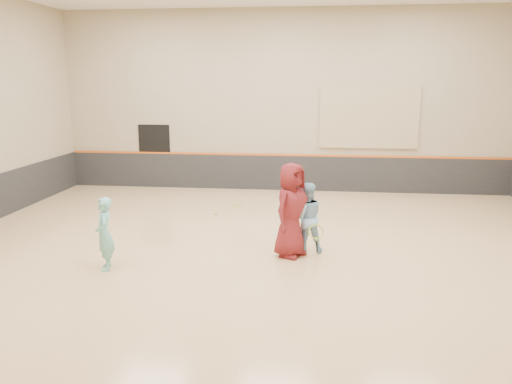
# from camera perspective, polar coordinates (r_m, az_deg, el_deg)

# --- Properties ---
(room) EXTENTS (15.04, 12.04, 6.22)m
(room) POSITION_cam_1_polar(r_m,az_deg,el_deg) (11.23, 1.22, -2.15)
(room) COLOR tan
(room) RESTS_ON ground
(wainscot_back) EXTENTS (14.90, 0.04, 1.20)m
(wainscot_back) POSITION_cam_1_polar(r_m,az_deg,el_deg) (17.10, 3.10, 2.20)
(wainscot_back) COLOR #232326
(wainscot_back) RESTS_ON floor
(accent_stripe) EXTENTS (14.90, 0.03, 0.06)m
(accent_stripe) POSITION_cam_1_polar(r_m,az_deg,el_deg) (16.99, 3.12, 4.25)
(accent_stripe) COLOR #D85914
(accent_stripe) RESTS_ON wall_back
(acoustic_panel) EXTENTS (3.20, 0.08, 2.00)m
(acoustic_panel) POSITION_cam_1_polar(r_m,az_deg,el_deg) (16.90, 12.79, 8.29)
(acoustic_panel) COLOR tan
(acoustic_panel) RESTS_ON wall_back
(doorway) EXTENTS (1.10, 0.05, 2.20)m
(doorway) POSITION_cam_1_polar(r_m,az_deg,el_deg) (17.86, -11.48, 4.04)
(doorway) COLOR black
(doorway) RESTS_ON floor
(girl) EXTENTS (0.51, 0.62, 1.46)m
(girl) POSITION_cam_1_polar(r_m,az_deg,el_deg) (10.27, -16.92, -4.60)
(girl) COLOR #70C2BE
(girl) RESTS_ON floor
(instructor) EXTENTS (0.87, 0.75, 1.55)m
(instructor) POSITION_cam_1_polar(r_m,az_deg,el_deg) (10.86, 5.76, -2.94)
(instructor) COLOR #93C1E3
(instructor) RESTS_ON floor
(young_man) EXTENTS (1.06, 1.18, 2.02)m
(young_man) POSITION_cam_1_polar(r_m,az_deg,el_deg) (10.54, 4.06, -2.07)
(young_man) COLOR maroon
(young_man) RESTS_ON floor
(held_racket) EXTENTS (0.44, 0.44, 0.63)m
(held_racket) POSITION_cam_1_polar(r_m,az_deg,el_deg) (10.63, 6.88, -4.54)
(held_racket) COLOR #B2D82F
(held_racket) RESTS_ON instructor
(spare_racket) EXTENTS (0.63, 0.63, 0.09)m
(spare_racket) POSITION_cam_1_polar(r_m,az_deg,el_deg) (14.96, -2.14, -1.47)
(spare_racket) COLOR #98C82C
(spare_racket) RESTS_ON floor
(ball_under_racket) EXTENTS (0.07, 0.07, 0.07)m
(ball_under_racket) POSITION_cam_1_polar(r_m,az_deg,el_deg) (11.16, 2.88, -6.44)
(ball_under_racket) COLOR #B4D130
(ball_under_racket) RESTS_ON floor
(ball_in_hand) EXTENTS (0.07, 0.07, 0.07)m
(ball_in_hand) POSITION_cam_1_polar(r_m,az_deg,el_deg) (10.35, 4.76, -0.86)
(ball_in_hand) COLOR gold
(ball_in_hand) RESTS_ON young_man
(ball_beside_spare) EXTENTS (0.07, 0.07, 0.07)m
(ball_beside_spare) POSITION_cam_1_polar(r_m,az_deg,el_deg) (14.06, -4.63, -2.46)
(ball_beside_spare) COLOR #CBD130
(ball_beside_spare) RESTS_ON floor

